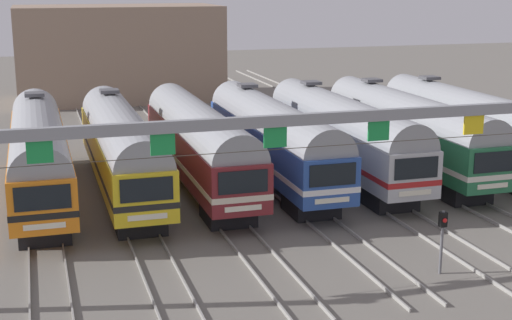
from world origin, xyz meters
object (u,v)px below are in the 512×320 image
(commuter_train_green, at_px, (407,128))
(yard_signal_mast, at_px, (442,230))
(commuter_train_maroon, at_px, (199,141))
(catenary_gantry, at_px, (378,135))
(commuter_train_stainless, at_px, (341,132))
(commuter_train_yellow, at_px, (121,146))
(commuter_train_blue, at_px, (272,136))
(commuter_train_orange, at_px, (39,151))
(commuter_train_white, at_px, (469,124))

(commuter_train_green, distance_m, yard_signal_mast, 16.45)
(commuter_train_maroon, distance_m, catenary_gantry, 14.42)
(commuter_train_maroon, height_order, commuter_train_stainless, commuter_train_stainless)
(commuter_train_yellow, distance_m, commuter_train_stainless, 12.83)
(commuter_train_blue, xyz_separation_m, commuter_train_green, (8.55, 0.00, 0.00))
(commuter_train_orange, distance_m, commuter_train_maroon, 8.55)
(commuter_train_yellow, distance_m, commuter_train_blue, 8.55)
(commuter_train_stainless, bearing_deg, commuter_train_white, 0.00)
(commuter_train_orange, bearing_deg, yard_signal_mast, -45.28)
(commuter_train_yellow, distance_m, commuter_train_green, 17.11)
(commuter_train_orange, distance_m, catenary_gantry, 18.83)
(commuter_train_white, bearing_deg, commuter_train_stainless, 180.00)
(commuter_train_yellow, distance_m, yard_signal_mast, 18.54)
(commuter_train_stainless, distance_m, commuter_train_green, 4.28)
(commuter_train_orange, distance_m, commuter_train_white, 25.66)
(commuter_train_orange, bearing_deg, commuter_train_stainless, 0.00)
(commuter_train_blue, height_order, commuter_train_white, same)
(commuter_train_maroon, distance_m, yard_signal_mast, 16.44)
(commuter_train_yellow, height_order, commuter_train_blue, same)
(commuter_train_white, distance_m, catenary_gantry, 18.83)
(commuter_train_maroon, relative_size, commuter_train_blue, 1.00)
(commuter_train_yellow, height_order, commuter_train_white, same)
(commuter_train_orange, relative_size, commuter_train_blue, 1.00)
(commuter_train_white, height_order, yard_signal_mast, commuter_train_white)
(commuter_train_yellow, xyz_separation_m, catenary_gantry, (8.55, -13.50, 2.76))
(commuter_train_orange, relative_size, yard_signal_mast, 6.90)
(commuter_train_maroon, distance_m, commuter_train_stainless, 8.55)
(yard_signal_mast, bearing_deg, commuter_train_blue, 98.05)
(commuter_train_orange, height_order, commuter_train_yellow, same)
(commuter_train_maroon, xyz_separation_m, commuter_train_stainless, (8.55, 0.00, 0.00))
(commuter_train_green, distance_m, catenary_gantry, 16.22)
(commuter_train_orange, bearing_deg, commuter_train_green, 0.00)
(commuter_train_stainless, relative_size, catenary_gantry, 0.58)
(commuter_train_orange, xyz_separation_m, commuter_train_maroon, (8.55, -0.00, -0.00))
(commuter_train_orange, relative_size, commuter_train_green, 1.00)
(commuter_train_blue, bearing_deg, catenary_gantry, -90.00)
(commuter_train_blue, distance_m, catenary_gantry, 13.78)
(commuter_train_yellow, relative_size, catenary_gantry, 0.58)
(commuter_train_white, xyz_separation_m, yard_signal_mast, (-10.69, -15.12, -0.85))
(commuter_train_green, height_order, catenary_gantry, catenary_gantry)
(commuter_train_maroon, bearing_deg, commuter_train_white, 0.01)
(commuter_train_yellow, distance_m, catenary_gantry, 16.22)
(commuter_train_orange, relative_size, commuter_train_maroon, 1.00)
(commuter_train_white, bearing_deg, commuter_train_orange, 180.00)
(commuter_train_stainless, xyz_separation_m, commuter_train_green, (4.28, 0.00, 0.00))
(commuter_train_maroon, bearing_deg, commuter_train_yellow, 179.94)
(catenary_gantry, bearing_deg, commuter_train_green, 57.64)
(catenary_gantry, distance_m, yard_signal_mast, 4.50)
(commuter_train_orange, height_order, commuter_train_white, same)
(commuter_train_white, xyz_separation_m, catenary_gantry, (-12.83, -13.50, 2.76))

